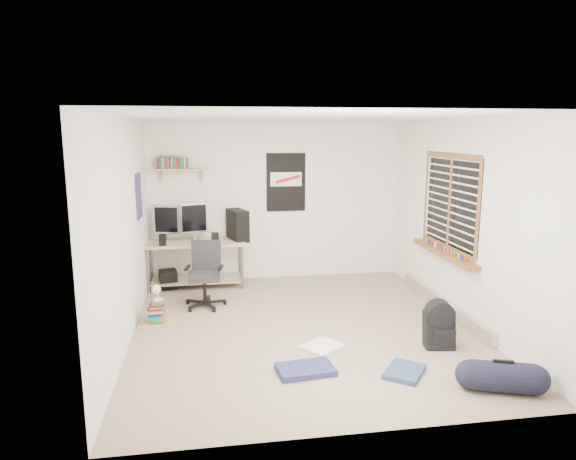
{
  "coord_description": "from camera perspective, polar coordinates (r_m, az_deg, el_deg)",
  "views": [
    {
      "loc": [
        -1.1,
        -5.78,
        2.33
      ],
      "look_at": [
        -0.15,
        0.18,
        1.18
      ],
      "focal_mm": 32.0,
      "sensor_mm": 36.0,
      "label": 1
    }
  ],
  "objects": [
    {
      "name": "floor",
      "position": [
        6.33,
        1.58,
        -10.85
      ],
      "size": [
        4.0,
        4.5,
        0.01
      ],
      "primitive_type": "cube",
      "color": "gray",
      "rests_on": "ground"
    },
    {
      "name": "ceiling",
      "position": [
        5.88,
        1.71,
        12.5
      ],
      "size": [
        4.0,
        4.5,
        0.01
      ],
      "primitive_type": "cube",
      "color": "white",
      "rests_on": "ground"
    },
    {
      "name": "back_wall",
      "position": [
        8.18,
        -1.29,
        3.22
      ],
      "size": [
        4.0,
        0.01,
        2.5
      ],
      "primitive_type": "cube",
      "color": "silver",
      "rests_on": "ground"
    },
    {
      "name": "left_wall",
      "position": [
        5.95,
        -17.7,
        -0.18
      ],
      "size": [
        0.01,
        4.5,
        2.5
      ],
      "primitive_type": "cube",
      "color": "silver",
      "rests_on": "ground"
    },
    {
      "name": "right_wall",
      "position": [
        6.65,
        18.89,
        0.87
      ],
      "size": [
        0.01,
        4.5,
        2.5
      ],
      "primitive_type": "cube",
      "color": "silver",
      "rests_on": "ground"
    },
    {
      "name": "desk",
      "position": [
        7.98,
        -10.19,
        -3.62
      ],
      "size": [
        1.56,
        0.82,
        0.68
      ],
      "primitive_type": "cube",
      "rotation": [
        0.0,
        0.0,
        -0.11
      ],
      "color": "beige",
      "rests_on": "floor"
    },
    {
      "name": "monitor_left",
      "position": [
        7.93,
        -13.38,
        0.12
      ],
      "size": [
        0.4,
        0.2,
        0.43
      ],
      "primitive_type": "cube",
      "rotation": [
        0.0,
        0.0,
        -0.28
      ],
      "color": "#99999D",
      "rests_on": "desk"
    },
    {
      "name": "monitor_right",
      "position": [
        7.91,
        -10.3,
        0.3
      ],
      "size": [
        0.43,
        0.2,
        0.46
      ],
      "primitive_type": "cube",
      "rotation": [
        0.0,
        0.0,
        0.26
      ],
      "color": "#ABABB0",
      "rests_on": "desk"
    },
    {
      "name": "pc_tower",
      "position": [
        7.92,
        -5.62,
        0.53
      ],
      "size": [
        0.34,
        0.5,
        0.48
      ],
      "primitive_type": "cube",
      "rotation": [
        0.0,
        0.0,
        0.3
      ],
      "color": "black",
      "rests_on": "desk"
    },
    {
      "name": "keyboard",
      "position": [
        7.64,
        -9.06,
        -1.7
      ],
      "size": [
        0.39,
        0.2,
        0.02
      ],
      "primitive_type": "cube",
      "rotation": [
        0.0,
        0.0,
        -0.19
      ],
      "color": "black",
      "rests_on": "desk"
    },
    {
      "name": "speaker_left",
      "position": [
        7.69,
        -13.76,
        -1.17
      ],
      "size": [
        0.1,
        0.1,
        0.19
      ],
      "primitive_type": "cube",
      "rotation": [
        0.0,
        0.0,
        -0.09
      ],
      "color": "black",
      "rests_on": "desk"
    },
    {
      "name": "speaker_right",
      "position": [
        7.62,
        -8.09,
        -1.02
      ],
      "size": [
        0.11,
        0.11,
        0.2
      ],
      "primitive_type": "cube",
      "rotation": [
        0.0,
        0.0,
        0.17
      ],
      "color": "black",
      "rests_on": "desk"
    },
    {
      "name": "office_chair",
      "position": [
        7.0,
        -9.31,
        -4.58
      ],
      "size": [
        0.68,
        0.68,
        0.89
      ],
      "primitive_type": "cube",
      "rotation": [
        0.0,
        0.0,
        -0.19
      ],
      "color": "#272729",
      "rests_on": "floor"
    },
    {
      "name": "wall_shelf",
      "position": [
        7.95,
        -11.68,
        6.62
      ],
      "size": [
        0.8,
        0.22,
        0.24
      ],
      "primitive_type": "cube",
      "color": "tan",
      "rests_on": "back_wall"
    },
    {
      "name": "poster_back_wall",
      "position": [
        8.14,
        -0.22,
        5.32
      ],
      "size": [
        0.62,
        0.03,
        0.92
      ],
      "primitive_type": "cube",
      "color": "black",
      "rests_on": "back_wall"
    },
    {
      "name": "poster_left_wall",
      "position": [
        7.08,
        -16.25,
        3.65
      ],
      "size": [
        0.02,
        0.42,
        0.6
      ],
      "primitive_type": "cube",
      "color": "navy",
      "rests_on": "left_wall"
    },
    {
      "name": "window",
      "position": [
        6.86,
        17.42,
        2.93
      ],
      "size": [
        0.1,
        1.5,
        1.26
      ],
      "primitive_type": "cube",
      "color": "brown",
      "rests_on": "right_wall"
    },
    {
      "name": "baseboard_heater",
      "position": [
        7.16,
        16.84,
        -7.9
      ],
      "size": [
        0.08,
        2.5,
        0.18
      ],
      "primitive_type": "cube",
      "color": "#B7B2A8",
      "rests_on": "floor"
    },
    {
      "name": "backpack",
      "position": [
        5.98,
        16.41,
        -10.54
      ],
      "size": [
        0.35,
        0.3,
        0.42
      ],
      "primitive_type": "cube",
      "rotation": [
        0.0,
        0.0,
        -0.16
      ],
      "color": "black",
      "rests_on": "floor"
    },
    {
      "name": "duffel_bag",
      "position": [
        5.23,
        22.69,
        -14.85
      ],
      "size": [
        0.36,
        0.36,
        0.56
      ],
      "primitive_type": "cylinder",
      "rotation": [
        0.0,
        0.0,
        -0.34
      ],
      "color": "black",
      "rests_on": "floor"
    },
    {
      "name": "tshirt",
      "position": [
        5.77,
        3.86,
        -12.81
      ],
      "size": [
        0.52,
        0.51,
        0.04
      ],
      "primitive_type": "cube",
      "rotation": [
        0.0,
        0.0,
        0.62
      ],
      "color": "silver",
      "rests_on": "floor"
    },
    {
      "name": "jeans_a",
      "position": [
        5.24,
        1.97,
        -15.23
      ],
      "size": [
        0.59,
        0.41,
        0.06
      ],
      "primitive_type": "cube",
      "rotation": [
        0.0,
        0.0,
        0.11
      ],
      "color": "navy",
      "rests_on": "floor"
    },
    {
      "name": "jeans_b",
      "position": [
        5.33,
        12.82,
        -15.1
      ],
      "size": [
        0.52,
        0.54,
        0.05
      ],
      "primitive_type": "cube",
      "rotation": [
        0.0,
        0.0,
        0.92
      ],
      "color": "navy",
      "rests_on": "floor"
    },
    {
      "name": "book_stack",
      "position": [
        6.63,
        -14.38,
        -8.74
      ],
      "size": [
        0.45,
        0.38,
        0.28
      ],
      "primitive_type": "cube",
      "rotation": [
        0.0,
        0.0,
        0.1
      ],
      "color": "brown",
      "rests_on": "floor"
    },
    {
      "name": "desk_lamp",
      "position": [
        6.54,
        -14.31,
        -6.9
      ],
      "size": [
        0.17,
        0.23,
        0.2
      ],
      "primitive_type": "cube",
      "rotation": [
        0.0,
        0.0,
        -0.29
      ],
      "color": "white",
      "rests_on": "book_stack"
    },
    {
      "name": "subwoofer",
      "position": [
        8.01,
        -13.18,
        -5.35
      ],
      "size": [
        0.3,
        0.3,
        0.28
      ],
      "primitive_type": "cube",
      "rotation": [
        0.0,
        0.0,
        0.21
      ],
      "color": "black",
      "rests_on": "floor"
    }
  ]
}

